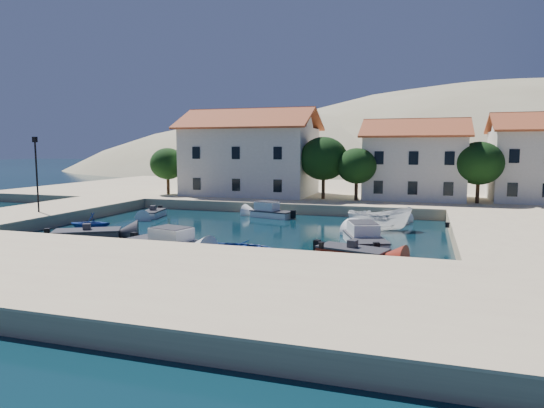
% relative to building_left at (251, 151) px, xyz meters
% --- Properties ---
extents(ground, '(400.00, 400.00, 0.00)m').
position_rel_building_left_xyz_m(ground, '(6.00, -28.00, -5.94)').
color(ground, black).
rests_on(ground, ground).
extents(quay_south, '(52.00, 12.00, 1.00)m').
position_rel_building_left_xyz_m(quay_south, '(6.00, -34.00, -5.44)').
color(quay_south, '#CDB28C').
rests_on(quay_south, ground).
extents(quay_east, '(11.00, 20.00, 1.00)m').
position_rel_building_left_xyz_m(quay_east, '(26.50, -18.00, -5.44)').
color(quay_east, '#CDB28C').
rests_on(quay_east, ground).
extents(quay_west, '(8.00, 20.00, 1.00)m').
position_rel_building_left_xyz_m(quay_west, '(-13.00, -18.00, -5.44)').
color(quay_west, '#CDB28C').
rests_on(quay_west, ground).
extents(quay_north, '(80.00, 36.00, 1.00)m').
position_rel_building_left_xyz_m(quay_north, '(8.00, 10.00, -5.44)').
color(quay_north, '#CDB28C').
rests_on(quay_north, ground).
extents(hills, '(254.00, 176.00, 99.00)m').
position_rel_building_left_xyz_m(hills, '(26.64, 95.62, -29.34)').
color(hills, tan).
rests_on(hills, ground).
extents(building_left, '(14.70, 9.45, 9.70)m').
position_rel_building_left_xyz_m(building_left, '(0.00, 0.00, 0.00)').
color(building_left, beige).
rests_on(building_left, quay_north).
extents(building_mid, '(10.50, 8.40, 8.30)m').
position_rel_building_left_xyz_m(building_mid, '(18.00, 1.00, -0.71)').
color(building_mid, beige).
rests_on(building_mid, quay_north).
extents(building_right, '(9.45, 8.40, 8.80)m').
position_rel_building_left_xyz_m(building_right, '(30.00, 2.00, -0.46)').
color(building_right, beige).
rests_on(building_right, quay_north).
extents(trees, '(37.30, 5.30, 6.45)m').
position_rel_building_left_xyz_m(trees, '(10.51, -2.54, -1.10)').
color(trees, '#382314').
rests_on(trees, quay_north).
extents(lamppost, '(0.35, 0.25, 6.22)m').
position_rel_building_left_xyz_m(lamppost, '(-11.50, -20.00, -1.18)').
color(lamppost, black).
rests_on(lamppost, quay_west).
extents(bollards, '(29.36, 9.56, 0.30)m').
position_rel_building_left_xyz_m(bollards, '(8.80, -24.13, -4.79)').
color(bollards, black).
rests_on(bollards, ground).
extents(motorboat_grey_sw, '(4.84, 3.91, 1.25)m').
position_rel_building_left_xyz_m(motorboat_grey_sw, '(-3.33, -24.27, -5.64)').
color(motorboat_grey_sw, '#343338').
rests_on(motorboat_grey_sw, ground).
extents(cabin_cruiser_south, '(5.00, 3.11, 1.60)m').
position_rel_building_left_xyz_m(cabin_cruiser_south, '(3.66, -25.79, -5.46)').
color(cabin_cruiser_south, white).
rests_on(cabin_cruiser_south, ground).
extents(rowboat_south, '(4.44, 3.28, 0.89)m').
position_rel_building_left_xyz_m(rowboat_south, '(8.94, -25.46, -5.94)').
color(rowboat_south, navy).
rests_on(rowboat_south, ground).
extents(motorboat_red_se, '(4.32, 2.85, 1.25)m').
position_rel_building_left_xyz_m(motorboat_red_se, '(15.31, -24.69, -5.64)').
color(motorboat_red_se, maroon).
rests_on(motorboat_red_se, ground).
extents(cabin_cruiser_east, '(3.62, 5.47, 1.60)m').
position_rel_building_left_xyz_m(cabin_cruiser_east, '(15.58, -20.87, -5.46)').
color(cabin_cruiser_east, white).
rests_on(cabin_cruiser_east, ground).
extents(boat_east, '(5.39, 3.72, 1.95)m').
position_rel_building_left_xyz_m(boat_east, '(15.97, -14.81, -5.94)').
color(boat_east, white).
rests_on(boat_east, ground).
extents(motorboat_white_ne, '(2.61, 3.46, 1.25)m').
position_rel_building_left_xyz_m(motorboat_white_ne, '(16.70, -11.70, -5.64)').
color(motorboat_white_ne, white).
rests_on(motorboat_white_ne, ground).
extents(rowboat_west, '(3.55, 3.25, 1.59)m').
position_rel_building_left_xyz_m(rowboat_west, '(-4.99, -21.76, -5.94)').
color(rowboat_west, navy).
rests_on(rowboat_west, ground).
extents(motorboat_white_west, '(2.11, 3.56, 1.25)m').
position_rel_building_left_xyz_m(motorboat_white_west, '(-4.59, -13.55, -5.64)').
color(motorboat_white_west, white).
rests_on(motorboat_white_west, ground).
extents(cabin_cruiser_north, '(4.15, 2.58, 1.60)m').
position_rel_building_left_xyz_m(cabin_cruiser_north, '(5.91, -10.59, -5.46)').
color(cabin_cruiser_north, white).
rests_on(cabin_cruiser_north, ground).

